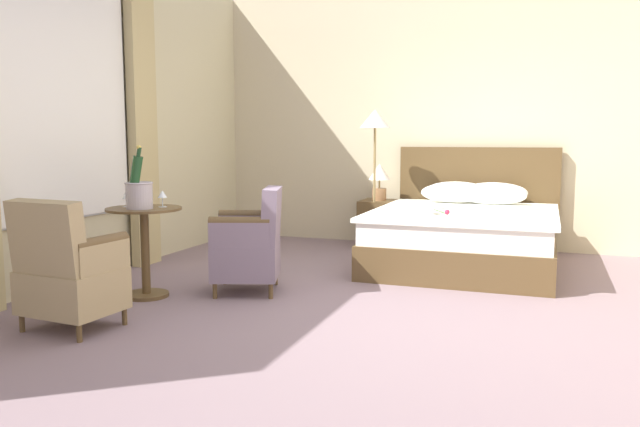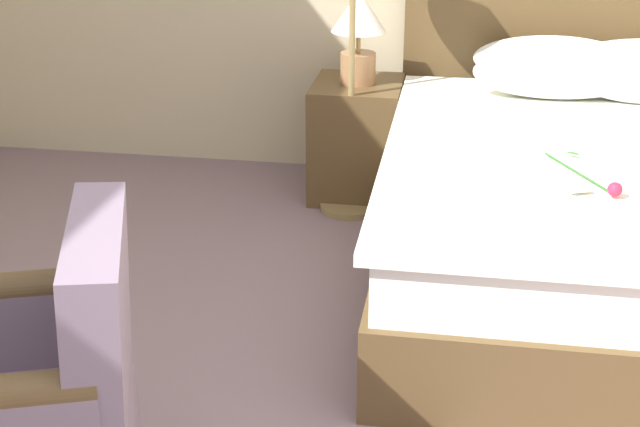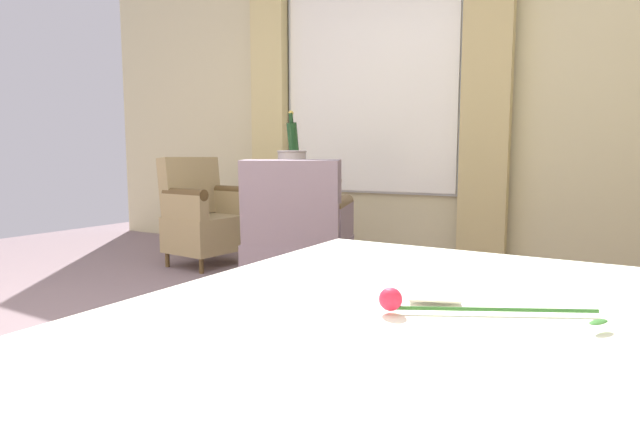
{
  "view_description": "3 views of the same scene",
  "coord_description": "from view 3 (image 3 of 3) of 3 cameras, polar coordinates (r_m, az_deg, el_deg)",
  "views": [
    {
      "loc": [
        1.17,
        -4.32,
        1.28
      ],
      "look_at": [
        -0.73,
        0.89,
        0.62
      ],
      "focal_mm": 35.0,
      "sensor_mm": 36.0,
      "label": 1
    },
    {
      "loc": [
        -0.2,
        -1.27,
        1.68
      ],
      "look_at": [
        -0.56,
        0.92,
        0.71
      ],
      "focal_mm": 50.0,
      "sensor_mm": 36.0,
      "label": 2
    },
    {
      "loc": [
        1.23,
        1.89,
        0.89
      ],
      "look_at": [
        -0.58,
        0.8,
        0.65
      ],
      "focal_mm": 28.0,
      "sensor_mm": 36.0,
      "label": 3
    }
  ],
  "objects": [
    {
      "name": "armchair_by_window",
      "position": [
        2.88,
        -2.47,
        -3.43
      ],
      "size": [
        0.7,
        0.71,
        0.88
      ],
      "color": "brown",
      "rests_on": "ground"
    },
    {
      "name": "armchair_facing_bed",
      "position": [
        4.27,
        -13.15,
        -0.38
      ],
      "size": [
        0.63,
        0.57,
        0.9
      ],
      "color": "brown",
      "rests_on": "ground"
    },
    {
      "name": "wine_glass_near_bucket",
      "position": [
        3.55,
        -2.01,
        5.43
      ],
      "size": [
        0.08,
        0.08,
        0.14
      ],
      "color": "white",
      "rests_on": "side_table_round"
    },
    {
      "name": "wine_glass_near_edge",
      "position": [
        3.84,
        -0.75,
        5.47
      ],
      "size": [
        0.07,
        0.07,
        0.14
      ],
      "color": "white",
      "rests_on": "side_table_round"
    },
    {
      "name": "wall_window_side",
      "position": [
        4.51,
        5.98,
        14.56
      ],
      "size": [
        0.27,
        6.47,
        3.08
      ],
      "color": "beige",
      "rests_on": "ground"
    },
    {
      "name": "ground_plane",
      "position": [
        2.42,
        -25.15,
        -15.84
      ],
      "size": [
        7.85,
        7.85,
        0.0
      ],
      "primitive_type": "plane",
      "color": "gray"
    },
    {
      "name": "side_table_round",
      "position": [
        3.72,
        -2.13,
        -0.42
      ],
      "size": [
        0.6,
        0.6,
        0.73
      ],
      "color": "brown",
      "rests_on": "ground"
    },
    {
      "name": "champagne_bucket",
      "position": [
        3.73,
        -3.21,
        6.13
      ],
      "size": [
        0.22,
        0.22,
        0.5
      ],
      "color": "#B1A8B0",
      "rests_on": "side_table_round"
    }
  ]
}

